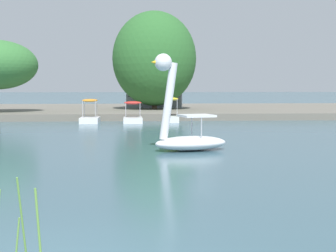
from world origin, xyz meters
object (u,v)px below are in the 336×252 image
(tree_willow_overhanging, at_px, (154,59))
(parked_van, at_px, (155,97))
(swan_boat, at_px, (186,129))
(pedal_boat_red, at_px, (133,117))
(pedal_boat_yellow, at_px, (172,115))
(pedal_boat_orange, at_px, (90,116))

(tree_willow_overhanging, height_order, parked_van, tree_willow_overhanging)
(swan_boat, height_order, pedal_boat_red, swan_boat)
(pedal_boat_yellow, xyz_separation_m, tree_willow_overhanging, (-0.76, 8.46, 4.14))
(swan_boat, distance_m, parked_van, 27.13)
(pedal_boat_yellow, distance_m, pedal_boat_orange, 5.34)
(pedal_boat_yellow, bearing_deg, tree_willow_overhanging, 95.14)
(pedal_boat_orange, relative_size, parked_van, 0.42)
(pedal_boat_orange, xyz_separation_m, parked_van, (4.74, 12.30, 0.93))
(pedal_boat_red, relative_size, tree_willow_overhanging, 0.27)
(swan_boat, relative_size, pedal_boat_orange, 1.69)
(parked_van, bearing_deg, swan_boat, -90.27)
(pedal_boat_red, xyz_separation_m, pedal_boat_orange, (-2.75, -0.01, 0.07))
(pedal_boat_orange, relative_size, tree_willow_overhanging, 0.26)
(tree_willow_overhanging, bearing_deg, pedal_boat_yellow, -84.86)
(swan_boat, bearing_deg, pedal_boat_yellow, 87.34)
(pedal_boat_red, height_order, pedal_boat_orange, pedal_boat_orange)
(pedal_boat_red, relative_size, parked_van, 0.43)
(swan_boat, distance_m, pedal_boat_yellow, 15.32)
(swan_boat, relative_size, parked_van, 0.71)
(pedal_boat_red, height_order, tree_willow_overhanging, tree_willow_overhanging)
(pedal_boat_red, distance_m, tree_willow_overhanging, 10.03)
(pedal_boat_yellow, height_order, pedal_boat_red, pedal_boat_yellow)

